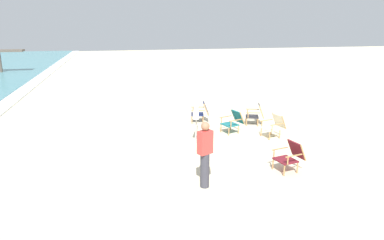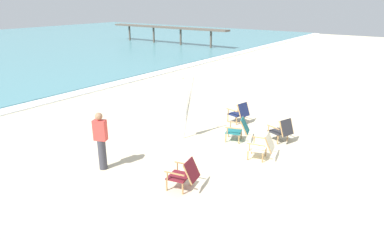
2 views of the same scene
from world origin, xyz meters
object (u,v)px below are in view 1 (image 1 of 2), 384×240
object	(u,v)px
beach_chair_front_right	(233,121)
umbrella_furled_white	(196,102)
beach_chair_front_left	(201,111)
beach_chair_back_right	(274,125)
person_near_chairs	(205,154)
beach_chair_mid_center	(256,114)
beach_chair_back_left	(291,155)

from	to	relation	value
beach_chair_front_right	umbrella_furled_white	distance (m)	1.98
beach_chair_front_left	beach_chair_back_right	world-z (taller)	beach_chair_front_left
person_near_chairs	beach_chair_front_right	bearing A→B (deg)	-27.93
person_near_chairs	beach_chair_front_left	bearing A→B (deg)	-13.05
beach_chair_mid_center	umbrella_furled_white	xyz separation A→B (m)	(-1.51, 2.73, 0.94)
beach_chair_front_left	umbrella_furled_white	bearing A→B (deg)	162.30
beach_chair_back_left	beach_chair_back_right	bearing A→B (deg)	-16.97
person_near_chairs	beach_chair_mid_center	bearing A→B (deg)	-34.94
beach_chair_back_left	person_near_chairs	bearing A→B (deg)	100.26
beach_chair_back_right	beach_chair_front_right	distance (m)	1.45
beach_chair_back_left	person_near_chairs	size ratio (longest dim) A/B	0.51
beach_chair_front_left	beach_chair_back_right	size ratio (longest dim) A/B	0.98
beach_chair_mid_center	beach_chair_front_left	world-z (taller)	beach_chair_mid_center
umbrella_furled_white	beach_chair_mid_center	bearing A→B (deg)	-60.99
beach_chair_mid_center	beach_chair_back_left	xyz separation A→B (m)	(-4.21, 0.78, -0.00)
beach_chair_front_right	beach_chair_front_left	bearing A→B (deg)	27.56
beach_chair_front_right	person_near_chairs	distance (m)	4.46
beach_chair_front_left	umbrella_furled_white	distance (m)	2.62
beach_chair_front_left	person_near_chairs	xyz separation A→B (m)	(-5.47, 1.27, 0.41)
beach_chair_mid_center	beach_chair_back_right	world-z (taller)	beach_chair_mid_center
beach_chair_mid_center	beach_chair_back_right	size ratio (longest dim) A/B	1.01
beach_chair_back_right	person_near_chairs	world-z (taller)	person_near_chairs
beach_chair_front_left	beach_chair_front_right	distance (m)	1.75
beach_chair_back_left	beach_chair_mid_center	bearing A→B (deg)	-10.50
beach_chair_front_left	person_near_chairs	size ratio (longest dim) A/B	0.50
umbrella_furled_white	beach_chair_back_right	bearing A→B (deg)	-90.26
beach_chair_mid_center	beach_chair_front_right	distance (m)	1.39
beach_chair_mid_center	beach_chair_front_left	bearing A→B (deg)	67.73
beach_chair_mid_center	beach_chair_back_right	distance (m)	1.53
beach_chair_back_left	umbrella_furled_white	size ratio (longest dim) A/B	0.40
beach_chair_front_left	beach_chair_front_right	world-z (taller)	beach_chair_front_left
beach_chair_back_left	beach_chair_front_left	bearing A→B (deg)	13.51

